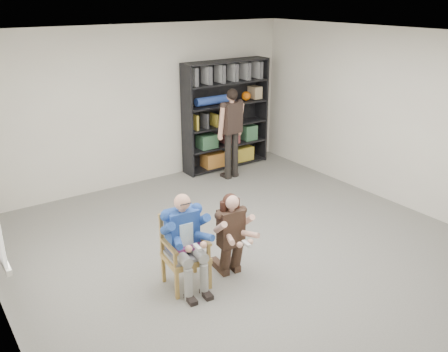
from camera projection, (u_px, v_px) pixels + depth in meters
room_shell at (266, 160)px, 5.68m from camera, size 6.00×7.00×2.80m
floor at (263, 261)px, 6.18m from camera, size 6.00×7.00×0.01m
armchair at (186, 252)px, 5.53m from camera, size 0.57×0.55×0.91m
seated_man at (185, 241)px, 5.48m from camera, size 0.57×0.75×1.18m
kneeling_woman at (232, 236)px, 5.71m from camera, size 0.52×0.76×1.08m
bookshelf at (226, 115)px, 9.22m from camera, size 1.80×0.38×2.10m
standing_man at (232, 134)px, 8.70m from camera, size 0.55×0.35×1.69m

